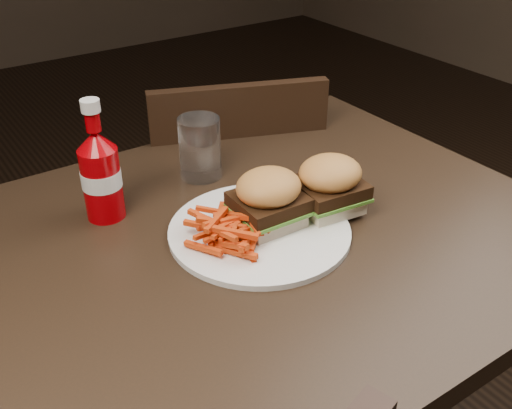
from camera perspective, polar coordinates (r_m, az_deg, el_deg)
dining_table at (r=0.95m, az=-4.93°, el=-5.46°), size 1.20×0.80×0.04m
chair_far at (r=1.62m, az=-2.73°, el=-1.07°), size 0.52×0.52×0.04m
plate at (r=0.97m, az=0.33°, el=-2.52°), size 0.30×0.30×0.01m
sandwich_half_a at (r=0.98m, az=1.17°, el=-1.22°), size 0.10×0.09×0.02m
sandwich_half_b at (r=1.02m, az=6.89°, el=0.20°), size 0.11×0.10×0.02m
fries_pile at (r=0.93m, az=-2.88°, el=-2.24°), size 0.14×0.14×0.04m
ketchup_bottle at (r=1.02m, az=-14.42°, el=1.83°), size 0.07×0.07×0.13m
tumbler at (r=1.12m, az=-5.36°, el=5.25°), size 0.09×0.09×0.12m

